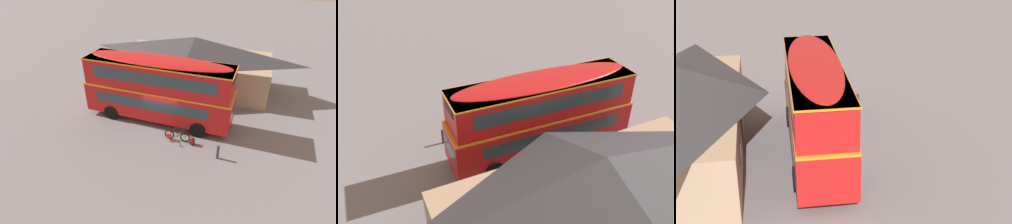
% 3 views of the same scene
% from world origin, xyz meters
% --- Properties ---
extents(ground_plane, '(120.00, 120.00, 0.00)m').
position_xyz_m(ground_plane, '(0.00, 0.00, 0.00)').
color(ground_plane, slate).
extents(double_decker_bus, '(10.83, 3.32, 4.79)m').
position_xyz_m(double_decker_bus, '(-0.46, 0.64, 2.64)').
color(double_decker_bus, black).
rests_on(double_decker_bus, ground).
extents(touring_bicycle, '(1.76, 0.46, 1.04)m').
position_xyz_m(touring_bicycle, '(1.45, -1.59, 0.37)').
color(touring_bicycle, black).
rests_on(touring_bicycle, ground).
extents(backpack_on_ground, '(0.36, 0.35, 0.53)m').
position_xyz_m(backpack_on_ground, '(2.55, -1.75, 0.27)').
color(backpack_on_ground, maroon).
rests_on(backpack_on_ground, ground).
extents(water_bottle_blue_sports, '(0.08, 0.08, 0.24)m').
position_xyz_m(water_bottle_blue_sports, '(1.84, -2.16, 0.11)').
color(water_bottle_blue_sports, '#338CBF').
rests_on(water_bottle_blue_sports, ground).
extents(water_bottle_red_squeeze, '(0.06, 0.06, 0.23)m').
position_xyz_m(water_bottle_red_squeeze, '(1.12, -1.89, 0.11)').
color(water_bottle_red_squeeze, '#D84C33').
rests_on(water_bottle_red_squeeze, ground).
extents(pub_building, '(13.72, 6.75, 4.53)m').
position_xyz_m(pub_building, '(0.85, 7.04, 2.31)').
color(pub_building, tan).
rests_on(pub_building, ground).
extents(kerb_bollard, '(0.16, 0.16, 0.97)m').
position_xyz_m(kerb_bollard, '(4.32, -2.68, 0.50)').
color(kerb_bollard, '#333338').
rests_on(kerb_bollard, ground).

